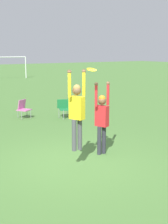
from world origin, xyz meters
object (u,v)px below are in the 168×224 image
at_px(person_defending, 102,117).
at_px(frisbee, 92,70).
at_px(camping_chair_2, 23,108).
at_px(person_jumping, 77,108).
at_px(camping_chair_3, 64,107).

height_order(person_defending, frisbee, frisbee).
relative_size(frisbee, camping_chair_2, 0.32).
height_order(person_jumping, camping_chair_3, person_jumping).
xyz_separation_m(frisbee, camping_chair_2, (0.63, 6.25, -2.03)).
relative_size(frisbee, camping_chair_3, 0.32).
height_order(person_defending, camping_chair_3, person_defending).
relative_size(camping_chair_2, camping_chair_3, 0.98).
height_order(camping_chair_2, camping_chair_3, camping_chair_3).
xyz_separation_m(frisbee, camping_chair_3, (2.15, 5.20, -2.00)).
relative_size(person_defending, camping_chair_2, 2.60).
bearing_deg(camping_chair_2, person_defending, 57.25).
bearing_deg(camping_chair_3, person_defending, 94.59).
bearing_deg(person_jumping, camping_chair_2, -31.38).
distance_m(person_jumping, camping_chair_2, 6.58).
distance_m(frisbee, camping_chair_2, 6.60).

